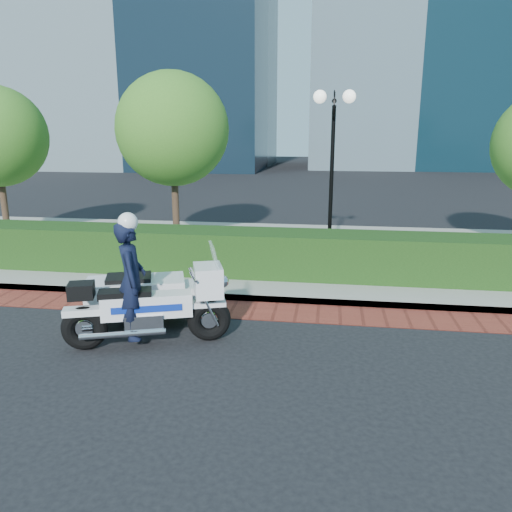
# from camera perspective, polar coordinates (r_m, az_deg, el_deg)

# --- Properties ---
(ground) EXTENTS (120.00, 120.00, 0.00)m
(ground) POSITION_cam_1_polar(r_m,az_deg,el_deg) (8.34, 0.99, -9.99)
(ground) COLOR black
(ground) RESTS_ON ground
(brick_strip) EXTENTS (60.00, 1.00, 0.01)m
(brick_strip) POSITION_cam_1_polar(r_m,az_deg,el_deg) (9.71, 2.15, -6.36)
(brick_strip) COLOR maroon
(brick_strip) RESTS_ON ground
(sidewalk) EXTENTS (60.00, 8.00, 0.15)m
(sidewalk) POSITION_cam_1_polar(r_m,az_deg,el_deg) (13.98, 4.20, 0.34)
(sidewalk) COLOR gray
(sidewalk) RESTS_ON ground
(hedge_main) EXTENTS (18.00, 1.20, 1.00)m
(hedge_main) POSITION_cam_1_polar(r_m,az_deg,el_deg) (11.52, 3.34, 0.29)
(hedge_main) COLOR black
(hedge_main) RESTS_ON sidewalk
(lamppost) EXTENTS (1.02, 0.70, 4.21)m
(lamppost) POSITION_cam_1_polar(r_m,az_deg,el_deg) (12.75, 8.74, 11.99)
(lamppost) COLOR black
(lamppost) RESTS_ON sidewalk
(tree_b) EXTENTS (3.20, 3.20, 4.89)m
(tree_b) POSITION_cam_1_polar(r_m,az_deg,el_deg) (14.74, -9.52, 14.08)
(tree_b) COLOR #332319
(tree_b) RESTS_ON sidewalk
(police_motorcycle) EXTENTS (2.76, 2.01, 2.20)m
(police_motorcycle) POSITION_cam_1_polar(r_m,az_deg,el_deg) (8.58, -13.04, -4.26)
(police_motorcycle) COLOR black
(police_motorcycle) RESTS_ON ground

